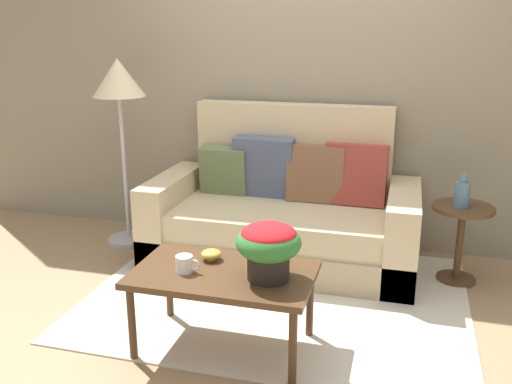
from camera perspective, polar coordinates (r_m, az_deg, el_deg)
ground_plane at (r=3.57m, az=1.70°, el=-11.64°), size 14.00×14.00×0.00m
wall_back at (r=4.38m, az=5.89°, el=13.96°), size 6.40×0.12×2.99m
area_rug at (r=3.70m, az=2.25°, el=-10.53°), size 2.38×1.84×0.01m
couch at (r=4.16m, az=2.91°, el=-2.37°), size 1.92×0.92×1.13m
coffee_table at (r=2.99m, az=-3.32°, el=-8.89°), size 0.95×0.57×0.45m
side_table at (r=4.01m, az=20.19°, el=-3.62°), size 0.40×0.40×0.54m
floor_lamp at (r=4.42m, az=-13.79°, el=9.93°), size 0.40×0.40×1.46m
potted_plant at (r=2.81m, az=1.28°, el=-5.42°), size 0.33×0.33×0.29m
coffee_mug at (r=2.96m, az=-7.26°, el=-7.29°), size 0.13×0.09×0.09m
snack_bowl at (r=3.09m, az=-4.59°, el=-6.35°), size 0.11×0.11×0.06m
table_vase at (r=3.91m, az=20.29°, el=-0.13°), size 0.10×0.10×0.22m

